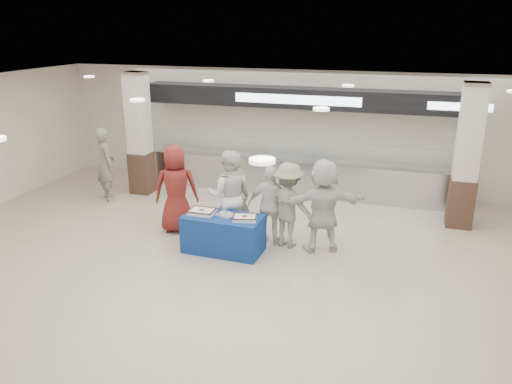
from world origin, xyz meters
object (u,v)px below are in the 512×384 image
(chef_tall, at_px, (229,195))
(civilian_white, at_px, (323,206))
(display_table, at_px, (223,234))
(soldier_bg, at_px, (106,164))
(soldier_a, at_px, (233,196))
(sheet_cake_right, at_px, (245,217))
(chef_short, at_px, (271,206))
(soldier_b, at_px, (288,205))
(cupcake_tray, at_px, (225,214))
(sheet_cake_left, at_px, (202,211))
(civilian_maroon, at_px, (176,189))

(chef_tall, distance_m, civilian_white, 1.97)
(display_table, bearing_deg, soldier_bg, 154.97)
(soldier_a, relative_size, chef_tall, 0.99)
(sheet_cake_right, relative_size, chef_tall, 0.27)
(soldier_bg, bearing_deg, chef_tall, -157.35)
(display_table, height_order, chef_short, chef_short)
(soldier_bg, bearing_deg, civilian_white, -150.94)
(chef_short, bearing_deg, display_table, 36.33)
(display_table, height_order, soldier_b, soldier_b)
(cupcake_tray, xyz_separation_m, chef_tall, (-0.13, 0.60, 0.18))
(soldier_b, distance_m, soldier_bg, 5.31)
(sheet_cake_left, distance_m, cupcake_tray, 0.47)
(cupcake_tray, bearing_deg, sheet_cake_left, -175.41)
(soldier_a, height_order, soldier_bg, soldier_a)
(sheet_cake_right, bearing_deg, chef_short, 64.88)
(civilian_maroon, bearing_deg, civilian_white, 157.97)
(display_table, distance_m, cupcake_tray, 0.41)
(sheet_cake_right, distance_m, soldier_a, 0.86)
(sheet_cake_right, distance_m, civilian_maroon, 1.97)
(soldier_a, relative_size, soldier_b, 1.08)
(soldier_a, distance_m, civilian_white, 1.88)
(civilian_white, bearing_deg, civilian_maroon, -24.67)
(soldier_b, bearing_deg, civilian_white, -167.03)
(soldier_a, height_order, chef_short, soldier_a)
(sheet_cake_right, bearing_deg, cupcake_tray, 168.83)
(sheet_cake_right, xyz_separation_m, soldier_a, (-0.49, 0.69, 0.15))
(sheet_cake_right, relative_size, civilian_white, 0.27)
(chef_short, xyz_separation_m, civilian_white, (1.07, 0.00, 0.12))
(soldier_a, bearing_deg, cupcake_tray, 70.94)
(soldier_b, relative_size, soldier_bg, 0.93)
(cupcake_tray, distance_m, soldier_b, 1.29)
(display_table, xyz_separation_m, soldier_b, (1.16, 0.64, 0.51))
(cupcake_tray, bearing_deg, civilian_white, 18.19)
(cupcake_tray, bearing_deg, soldier_b, 27.95)
(civilian_white, distance_m, soldier_bg, 5.99)
(civilian_maroon, relative_size, soldier_bg, 1.02)
(sheet_cake_left, relative_size, civilian_maroon, 0.26)
(sheet_cake_left, relative_size, soldier_b, 0.28)
(display_table, relative_size, chef_tall, 0.81)
(sheet_cake_left, distance_m, soldier_a, 0.79)
(chef_tall, bearing_deg, soldier_b, 163.93)
(soldier_a, bearing_deg, sheet_cake_right, 102.27)
(chef_tall, bearing_deg, soldier_bg, -35.98)
(cupcake_tray, relative_size, soldier_bg, 0.22)
(display_table, distance_m, sheet_cake_left, 0.62)
(display_table, height_order, soldier_a, soldier_a)
(chef_short, bearing_deg, civilian_white, 177.48)
(civilian_white, bearing_deg, soldier_bg, -37.09)
(chef_tall, relative_size, soldier_bg, 1.02)
(sheet_cake_right, height_order, chef_tall, chef_tall)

